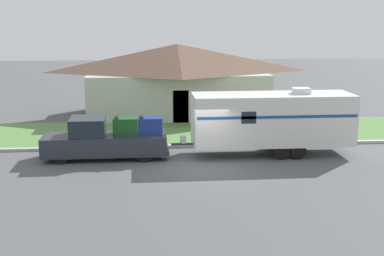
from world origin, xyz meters
The scene contains 7 objects.
ground_plane centered at (0.00, 0.00, 0.00)m, with size 120.00×120.00×0.00m, color #515456.
curb_strip centered at (0.00, 3.75, 0.07)m, with size 80.00×0.30×0.14m.
lawn_strip centered at (0.00, 7.40, 0.01)m, with size 80.00×7.00×0.03m.
house_across_street centered at (-0.31, 13.31, 2.51)m, with size 12.90×6.87×4.85m.
pickup_truck centered at (-4.52, 1.95, 0.91)m, with size 5.97×1.98×2.08m.
travel_trailer centered at (3.59, 1.95, 1.77)m, with size 8.86×2.39×3.29m.
mailbox centered at (3.42, 4.76, 1.08)m, with size 0.48×0.20×1.42m.
Camera 1 is at (-2.72, -23.22, 6.74)m, focal length 50.00 mm.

